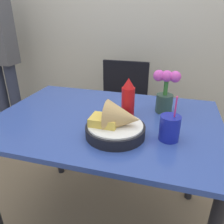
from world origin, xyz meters
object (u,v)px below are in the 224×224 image
object	(u,v)px
flower_vase	(165,92)
chair_far_window	(123,104)
food_basket	(118,124)
ketchup_bottle	(128,99)
drink_cup	(170,129)

from	to	relation	value
flower_vase	chair_far_window	bearing A→B (deg)	121.85
food_basket	ketchup_bottle	xyz separation A→B (m)	(0.00, 0.20, 0.04)
food_basket	flower_vase	world-z (taller)	flower_vase
chair_far_window	food_basket	world-z (taller)	food_basket
chair_far_window	ketchup_bottle	distance (m)	0.81
food_basket	ketchup_bottle	distance (m)	0.21
ketchup_bottle	flower_vase	bearing A→B (deg)	34.45
ketchup_bottle	flower_vase	size ratio (longest dim) A/B	0.91
chair_far_window	ketchup_bottle	bearing A→B (deg)	-74.90
ketchup_bottle	drink_cup	size ratio (longest dim) A/B	0.98
chair_far_window	drink_cup	size ratio (longest dim) A/B	4.09
food_basket	flower_vase	distance (m)	0.37
food_basket	ketchup_bottle	world-z (taller)	ketchup_bottle
chair_far_window	flower_vase	world-z (taller)	flower_vase
chair_far_window	food_basket	xyz separation A→B (m)	(0.19, -0.92, 0.29)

